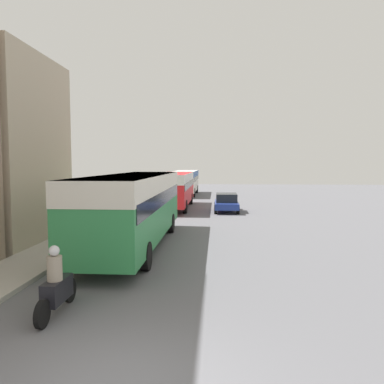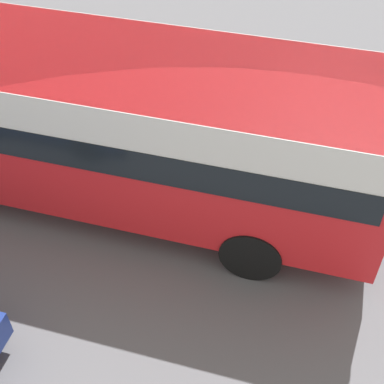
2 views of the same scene
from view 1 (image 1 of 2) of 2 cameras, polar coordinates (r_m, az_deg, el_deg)
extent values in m
cube|color=#2D8447|center=(16.59, -8.73, -2.04)|extent=(2.54, 11.44, 2.69)
cube|color=silver|center=(16.52, -8.77, 1.21)|extent=(2.57, 11.50, 0.81)
cube|color=black|center=(16.56, -8.75, -0.89)|extent=(2.59, 10.98, 0.59)
cylinder|color=black|center=(20.46, -9.73, -4.64)|extent=(0.28, 1.00, 1.00)
cylinder|color=black|center=(20.05, -3.20, -4.77)|extent=(0.28, 1.00, 1.00)
cylinder|color=black|center=(13.80, -16.73, -9.18)|extent=(0.28, 1.00, 1.00)
cylinder|color=black|center=(13.17, -7.03, -9.67)|extent=(0.28, 1.00, 1.00)
cube|color=red|center=(30.52, -2.79, 0.65)|extent=(2.57, 9.83, 2.39)
cube|color=white|center=(30.48, -2.80, 2.22)|extent=(2.59, 9.88, 0.72)
cube|color=black|center=(30.51, -2.79, 1.21)|extent=(2.62, 9.44, 0.53)
cylinder|color=black|center=(33.78, -4.18, -1.02)|extent=(0.28, 1.00, 1.00)
cylinder|color=black|center=(33.54, -0.18, -1.05)|extent=(0.28, 1.00, 1.00)
cylinder|color=black|center=(27.79, -5.93, -2.21)|extent=(0.28, 1.00, 1.00)
cylinder|color=black|center=(27.49, -1.07, -2.26)|extent=(0.28, 1.00, 1.00)
cube|color=silver|center=(43.41, -0.96, 1.72)|extent=(2.44, 9.71, 2.30)
cube|color=#2D569E|center=(43.37, -0.96, 2.79)|extent=(2.47, 9.76, 0.69)
cube|color=black|center=(43.39, -0.96, 2.10)|extent=(2.49, 9.33, 0.51)
cylinder|color=black|center=(46.57, -2.03, 0.48)|extent=(0.28, 1.00, 1.00)
cylinder|color=black|center=(46.39, 0.74, 0.47)|extent=(0.28, 1.00, 1.00)
cylinder|color=black|center=(40.60, -2.89, -0.10)|extent=(0.28, 1.00, 1.00)
cylinder|color=black|center=(40.40, 0.28, -0.12)|extent=(0.28, 1.00, 1.00)
cube|color=black|center=(10.02, -19.87, -13.89)|extent=(0.38, 1.10, 0.55)
cylinder|color=black|center=(10.81, -18.08, -14.02)|extent=(0.10, 0.64, 0.64)
cylinder|color=black|center=(9.43, -21.86, -16.90)|extent=(0.12, 0.64, 0.64)
cylinder|color=gray|center=(9.77, -20.20, -10.86)|extent=(0.36, 0.36, 0.60)
sphere|color=silver|center=(9.67, -20.27, -8.40)|extent=(0.26, 0.26, 0.26)
cube|color=navy|center=(28.57, 5.27, -1.93)|extent=(1.76, 3.84, 0.45)
cube|color=black|center=(28.52, 5.28, -0.86)|extent=(1.55, 2.11, 0.63)
cylinder|color=black|center=(29.77, 3.65, -2.10)|extent=(0.22, 0.64, 0.64)
cylinder|color=black|center=(29.81, 6.77, -2.12)|extent=(0.22, 0.64, 0.64)
cylinder|color=black|center=(27.41, 3.63, -2.67)|extent=(0.22, 0.64, 0.64)
cylinder|color=black|center=(27.45, 7.02, -2.68)|extent=(0.22, 0.64, 0.64)
cylinder|color=#232838|center=(41.27, -6.30, 0.05)|extent=(0.34, 0.34, 0.84)
cylinder|color=black|center=(41.22, -6.31, 1.11)|extent=(0.43, 0.43, 0.70)
sphere|color=tan|center=(41.20, -6.32, 1.75)|extent=(0.23, 0.23, 0.23)
camera|label=2|loc=(34.18, 9.24, 9.89)|focal=50.00mm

